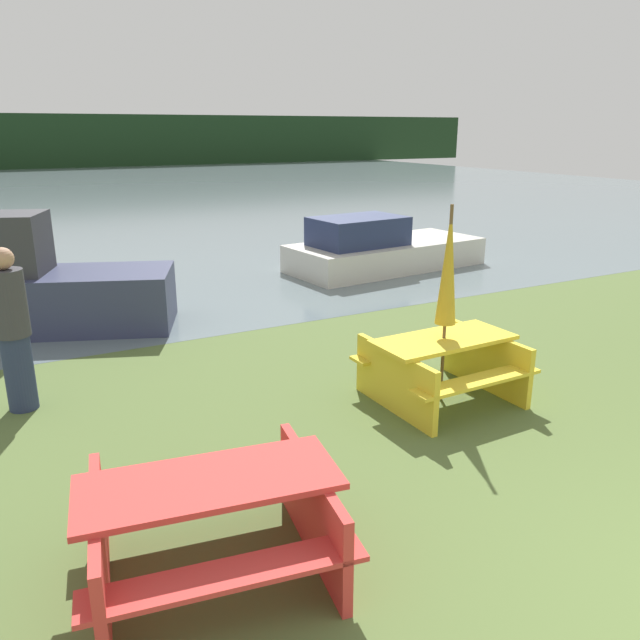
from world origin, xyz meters
name	(u,v)px	position (x,y,z in m)	size (l,w,h in m)	color
water	(76,190)	(0.00, 32.45, 0.00)	(60.00, 50.00, 0.00)	slate
far_treeline	(36,141)	(0.00, 52.45, 2.00)	(80.00, 1.60, 4.00)	#193319
picnic_table_red	(211,518)	(-3.03, 2.56, 0.44)	(1.90, 1.63, 0.73)	red
picnic_table_yellow	(442,363)	(0.16, 4.13, 0.44)	(1.61, 1.42, 0.73)	yellow
umbrella_gold	(448,267)	(0.16, 4.13, 1.52)	(0.23, 0.23, 2.18)	brown
boat	(28,288)	(-3.68, 9.09, 0.64)	(4.08, 2.64, 1.75)	#333856
boat_second	(379,249)	(3.30, 10.18, 0.43)	(4.44, 2.21, 1.17)	beige
person	(13,331)	(-4.00, 6.07, 0.89)	(0.36, 0.36, 1.78)	#283351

